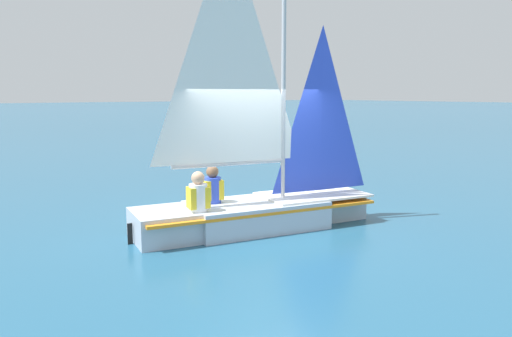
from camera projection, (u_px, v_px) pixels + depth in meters
name	position (u px, v px, depth m)	size (l,w,h in m)	color
ground_plane	(256.00, 228.00, 9.08)	(260.00, 260.00, 0.00)	#235675
sailboat_main	(255.00, 187.00, 8.96)	(2.13, 4.54, 5.32)	#B2BCCC
sailor_helm	(213.00, 196.00, 8.88)	(0.35, 0.38, 1.16)	black
sailor_crew	(198.00, 204.00, 8.23)	(0.35, 0.38, 1.16)	black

